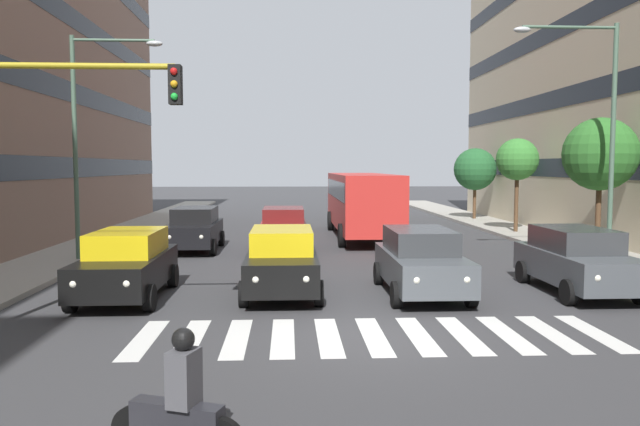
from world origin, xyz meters
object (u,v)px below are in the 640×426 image
(car_1, at_px, (421,261))
(motorcycle_with_rider, at_px, (179,408))
(car_2, at_px, (282,261))
(street_tree_3, at_px, (475,169))
(car_row2_1, at_px, (195,228))
(bus_behind_traffic, at_px, (361,198))
(car_row2_0, at_px, (283,229))
(street_lamp_right, at_px, (89,124))
(car_0, at_px, (577,260))
(street_tree_1, at_px, (600,154))
(street_lamp_left, at_px, (597,117))
(traffic_light_gantry, at_px, (25,149))
(car_3, at_px, (127,264))
(street_tree_2, at_px, (517,160))

(car_1, xyz_separation_m, motorcycle_with_rider, (4.70, 8.93, -0.24))
(car_2, relative_size, street_tree_3, 1.03)
(car_row2_1, relative_size, bus_behind_traffic, 0.42)
(car_1, height_order, motorcycle_with_rider, car_1)
(car_2, xyz_separation_m, car_row2_0, (0.03, -8.19, 0.00))
(bus_behind_traffic, xyz_separation_m, street_lamp_right, (10.31, 7.25, 2.96))
(car_0, relative_size, street_lamp_right, 0.58)
(bus_behind_traffic, height_order, street_tree_1, street_tree_1)
(car_0, bearing_deg, street_lamp_left, -121.77)
(car_row2_1, bearing_deg, car_1, 129.34)
(car_row2_1, relative_size, street_lamp_left, 0.56)
(street_lamp_right, height_order, street_tree_1, street_lamp_right)
(car_row2_1, xyz_separation_m, traffic_light_gantry, (1.35, 12.33, 2.82))
(car_0, relative_size, street_tree_1, 0.89)
(street_lamp_left, height_order, street_tree_3, street_lamp_left)
(car_2, distance_m, motorcycle_with_rider, 9.27)
(car_0, xyz_separation_m, street_tree_1, (-3.73, -6.10, 2.91))
(car_3, bearing_deg, car_0, -179.47)
(bus_behind_traffic, relative_size, street_lamp_right, 1.37)
(car_row2_0, height_order, street_tree_2, street_tree_2)
(car_3, bearing_deg, car_1, -179.50)
(traffic_light_gantry, relative_size, street_tree_2, 1.20)
(motorcycle_with_rider, xyz_separation_m, street_lamp_left, (-11.39, -12.98, 4.33))
(street_lamp_right, bearing_deg, car_3, 114.73)
(car_3, distance_m, traffic_light_gantry, 4.56)
(car_2, bearing_deg, street_lamp_right, -39.89)
(car_row2_0, bearing_deg, car_row2_1, -5.44)
(car_0, bearing_deg, street_tree_2, -104.51)
(car_0, height_order, car_row2_0, same)
(car_3, height_order, car_row2_1, same)
(car_row2_1, bearing_deg, car_2, 112.73)
(street_tree_3, bearing_deg, street_lamp_right, 40.17)
(bus_behind_traffic, bearing_deg, car_3, 60.03)
(traffic_light_gantry, height_order, street_tree_3, traffic_light_gantry)
(car_0, height_order, car_row2_1, same)
(car_1, relative_size, car_row2_1, 1.00)
(car_0, relative_size, car_2, 1.00)
(car_0, bearing_deg, traffic_light_gantry, 15.61)
(car_1, bearing_deg, street_tree_1, -142.28)
(motorcycle_with_rider, relative_size, street_lamp_left, 0.21)
(car_0, bearing_deg, car_1, 0.57)
(street_tree_1, bearing_deg, motorcycle_with_rider, 50.03)
(car_row2_0, distance_m, street_lamp_right, 8.16)
(car_0, height_order, street_tree_1, street_tree_1)
(car_1, height_order, bus_behind_traffic, bus_behind_traffic)
(street_lamp_left, xyz_separation_m, street_tree_2, (-1.08, -9.76, -1.29))
(car_row2_0, relative_size, motorcycle_with_rider, 2.73)
(street_tree_2, bearing_deg, car_0, 75.49)
(car_0, xyz_separation_m, street_tree_3, (-3.79, -21.25, 2.29))
(car_1, distance_m, street_tree_3, 22.86)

